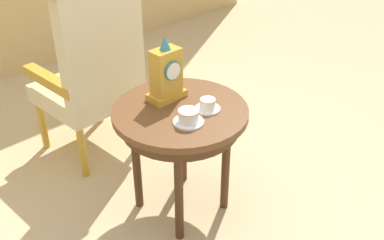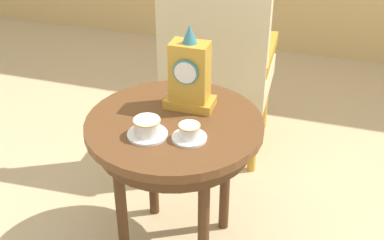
{
  "view_description": "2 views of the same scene",
  "coord_description": "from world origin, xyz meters",
  "views": [
    {
      "loc": [
        -1.24,
        -1.44,
        1.76
      ],
      "look_at": [
        0.09,
        -0.05,
        0.56
      ],
      "focal_mm": 42.89,
      "sensor_mm": 36.0,
      "label": 1
    },
    {
      "loc": [
        0.59,
        -1.54,
        1.62
      ],
      "look_at": [
        0.11,
        -0.0,
        0.64
      ],
      "focal_mm": 47.88,
      "sensor_mm": 36.0,
      "label": 2
    }
  ],
  "objects": [
    {
      "name": "ground_plane",
      "position": [
        0.0,
        0.0,
        0.0
      ],
      "size": [
        10.0,
        10.0,
        0.0
      ],
      "primitive_type": "plane",
      "color": "tan"
    },
    {
      "name": "side_table",
      "position": [
        0.04,
        -0.01,
        0.55
      ],
      "size": [
        0.67,
        0.67,
        0.63
      ],
      "color": "brown",
      "rests_on": "ground"
    },
    {
      "name": "teacup_left",
      "position": [
        -0.02,
        -0.13,
        0.66
      ],
      "size": [
        0.15,
        0.15,
        0.07
      ],
      "color": "white",
      "rests_on": "side_table"
    },
    {
      "name": "teacup_right",
      "position": [
        0.13,
        -0.11,
        0.65
      ],
      "size": [
        0.13,
        0.13,
        0.06
      ],
      "color": "white",
      "rests_on": "side_table"
    },
    {
      "name": "mantel_clock",
      "position": [
        0.06,
        0.11,
        0.76
      ],
      "size": [
        0.19,
        0.11,
        0.34
      ],
      "color": "gold",
      "rests_on": "side_table"
    },
    {
      "name": "armchair",
      "position": [
        0.02,
        0.72,
        0.59
      ],
      "size": [
        0.57,
        0.56,
        1.14
      ],
      "color": "beige",
      "rests_on": "ground"
    }
  ]
}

